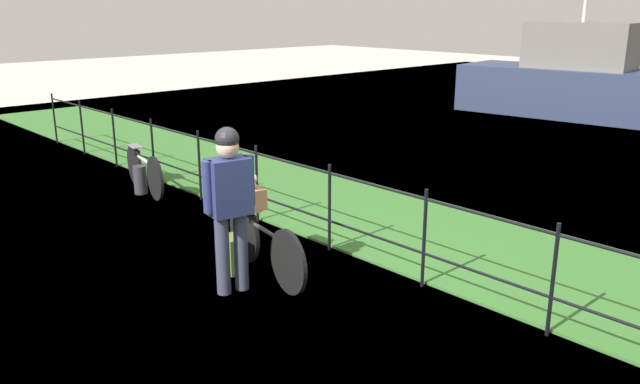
% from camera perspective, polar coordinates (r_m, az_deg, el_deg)
% --- Properties ---
extents(ground_plane, '(60.00, 60.00, 0.00)m').
position_cam_1_polar(ground_plane, '(6.01, -7.55, -11.34)').
color(ground_plane, beige).
extents(grass_strip, '(27.00, 2.40, 0.03)m').
position_cam_1_polar(grass_strip, '(8.03, 10.86, -4.09)').
color(grass_strip, '#38702D').
rests_on(grass_strip, ground).
extents(iron_fence, '(18.04, 0.04, 1.04)m').
position_cam_1_polar(iron_fence, '(6.91, 4.83, -2.11)').
color(iron_fence, black).
rests_on(iron_fence, ground).
extents(bicycle_main, '(1.63, 0.34, 0.67)m').
position_cam_1_polar(bicycle_main, '(6.77, -5.01, -4.71)').
color(bicycle_main, black).
rests_on(bicycle_main, ground).
extents(wooden_crate, '(0.41, 0.34, 0.23)m').
position_cam_1_polar(wooden_crate, '(6.93, -6.47, -0.51)').
color(wooden_crate, olive).
rests_on(wooden_crate, bicycle_main).
extents(terrier_dog, '(0.32, 0.19, 0.18)m').
position_cam_1_polar(terrier_dog, '(6.86, -6.43, 0.97)').
color(terrier_dog, silver).
rests_on(terrier_dog, wooden_crate).
extents(cyclist_person, '(0.33, 0.53, 1.68)m').
position_cam_1_polar(cyclist_person, '(6.23, -8.10, -0.37)').
color(cyclist_person, '#383D51').
rests_on(cyclist_person, ground).
extents(backpack_on_paving, '(0.30, 0.21, 0.40)m').
position_cam_1_polar(backpack_on_paving, '(6.97, -7.85, -5.54)').
color(backpack_on_paving, olive).
rests_on(backpack_on_paving, ground).
extents(mooring_bollard, '(0.20, 0.20, 0.43)m').
position_cam_1_polar(mooring_bollard, '(10.12, -15.79, 1.06)').
color(mooring_bollard, '#38383D').
rests_on(mooring_bollard, ground).
extents(bicycle_parked, '(1.67, 0.36, 0.66)m').
position_cam_1_polar(bicycle_parked, '(10.18, -15.48, 1.94)').
color(bicycle_parked, black).
rests_on(bicycle_parked, ground).
extents(moored_boat_mid, '(6.04, 2.82, 3.97)m').
position_cam_1_polar(moored_boat_mid, '(17.94, 21.99, 9.12)').
color(moored_boat_mid, '#2D3856').
rests_on(moored_boat_mid, ground).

